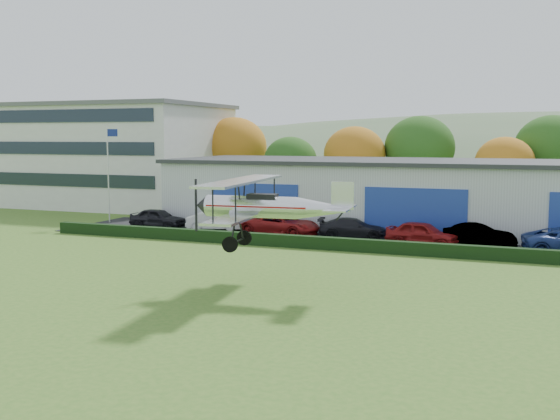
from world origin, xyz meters
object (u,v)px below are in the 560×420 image
(car_4, at_px, (422,234))
(car_5, at_px, (479,236))
(car_1, at_px, (215,221))
(car_2, at_px, (281,224))
(hangar, at_px, (428,195))
(office_block, at_px, (119,155))
(biplane, at_px, (265,205))
(flagpole, at_px, (109,165))
(car_0, at_px, (158,218))
(car_3, at_px, (353,228))

(car_4, height_order, car_5, car_4)
(car_1, height_order, car_2, car_2)
(hangar, height_order, car_1, hangar)
(office_block, distance_m, car_2, 28.26)
(office_block, xyz_separation_m, biplane, (29.15, -30.69, -1.18))
(flagpole, relative_size, car_4, 1.71)
(car_1, distance_m, car_5, 19.25)
(flagpole, relative_size, biplane, 0.93)
(car_2, bearing_deg, car_0, 97.17)
(car_2, distance_m, car_4, 10.18)
(car_2, relative_size, car_5, 1.27)
(hangar, distance_m, biplane, 24.02)
(car_1, xyz_separation_m, car_2, (5.60, -0.70, 0.10))
(hangar, bearing_deg, office_block, 167.99)
(car_0, relative_size, car_1, 1.05)
(flagpole, relative_size, car_0, 1.79)
(hangar, height_order, biplane, hangar)
(car_0, relative_size, car_5, 0.98)
(car_5, bearing_deg, office_block, 60.49)
(flagpole, height_order, car_1, flagpole)
(office_block, height_order, car_2, office_block)
(flagpole, distance_m, car_0, 6.83)
(car_5, distance_m, biplane, 18.28)
(flagpole, bearing_deg, office_block, 121.97)
(hangar, xyz_separation_m, biplane, (-3.85, -23.67, 1.37))
(office_block, bearing_deg, car_4, -24.53)
(car_2, height_order, biplane, biplane)
(car_3, height_order, biplane, biplane)
(office_block, relative_size, flagpole, 2.57)
(hangar, xyz_separation_m, car_3, (-4.11, -6.88, -1.91))
(hangar, height_order, car_5, hangar)
(hangar, distance_m, car_1, 16.48)
(hangar, distance_m, car_3, 8.24)
(car_1, bearing_deg, hangar, -83.31)
(hangar, height_order, car_4, hangar)
(biplane, bearing_deg, car_0, 128.31)
(hangar, relative_size, flagpole, 5.08)
(car_1, xyz_separation_m, car_4, (15.75, -1.54, 0.09))
(flagpole, xyz_separation_m, car_4, (25.81, -2.48, -3.94))
(car_1, height_order, car_5, car_5)
(flagpole, bearing_deg, hangar, 13.51)
(car_1, distance_m, biplane, 20.30)
(hangar, bearing_deg, car_3, -120.84)
(car_0, distance_m, biplane, 22.83)
(office_block, bearing_deg, car_5, -21.46)
(office_block, bearing_deg, car_0, -46.88)
(car_2, bearing_deg, car_5, -81.80)
(office_block, relative_size, car_0, 4.62)
(hangar, height_order, flagpole, flagpole)
(hangar, distance_m, car_4, 8.70)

